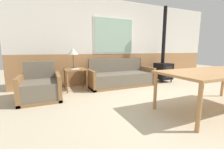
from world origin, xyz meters
TOP-DOWN VIEW (x-y plane):
  - ground_plane at (0.00, 0.00)m, footprint 16.00×16.00m
  - wall_back at (-0.02, 2.63)m, footprint 7.20×0.09m
  - couch at (-0.48, 2.07)m, footprint 2.02×0.82m
  - armchair at (-2.73, 1.60)m, footprint 0.85×0.85m
  - side_table at (-1.86, 2.13)m, footprint 0.58×0.58m
  - table_lamp at (-1.88, 2.23)m, footprint 0.29×0.29m
  - book_stack at (-1.88, 2.02)m, footprint 0.23×0.17m
  - dining_table at (0.27, -0.31)m, footprint 2.14×1.00m
  - wood_stove at (1.18, 2.04)m, footprint 0.47×0.53m

SIDE VIEW (x-z plane):
  - ground_plane at x=0.00m, z-range 0.00..0.00m
  - couch at x=-0.48m, z-range -0.16..0.67m
  - armchair at x=-2.73m, z-range -0.16..0.68m
  - side_table at x=-1.86m, z-range 0.20..0.80m
  - wood_stove at x=1.18m, z-range -0.70..1.84m
  - book_stack at x=-1.88m, z-range 0.60..0.61m
  - dining_table at x=0.27m, z-range 0.31..1.04m
  - table_lamp at x=-1.88m, z-range 0.77..1.34m
  - wall_back at x=-0.02m, z-range 0.01..2.71m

